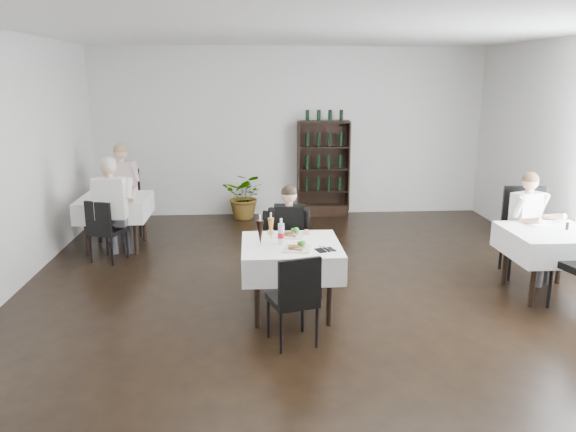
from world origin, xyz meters
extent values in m
plane|color=black|center=(0.00, 0.00, 0.00)|extent=(9.00, 9.00, 0.00)
plane|color=white|center=(0.00, 0.00, 3.00)|extent=(9.00, 9.00, 0.00)
plane|color=silver|center=(0.00, 4.50, 1.50)|extent=(7.00, 0.00, 7.00)
cube|color=black|center=(0.60, 4.32, 0.10)|extent=(0.90, 0.28, 0.20)
cylinder|color=black|center=(-0.67, -0.36, 0.35)|extent=(0.06, 0.06, 0.71)
cylinder|color=black|center=(-0.67, 0.36, 0.35)|extent=(0.06, 0.06, 0.71)
cylinder|color=black|center=(0.07, -0.36, 0.35)|extent=(0.06, 0.06, 0.71)
cylinder|color=black|center=(0.07, 0.36, 0.35)|extent=(0.06, 0.06, 0.71)
cube|color=black|center=(-0.30, 0.00, 0.73)|extent=(0.85, 0.85, 0.04)
cube|color=white|center=(-0.30, 0.00, 0.62)|extent=(1.03, 1.03, 0.30)
cylinder|color=black|center=(-3.04, 2.16, 0.35)|extent=(0.06, 0.06, 0.71)
cylinder|color=black|center=(-3.04, 2.84, 0.35)|extent=(0.06, 0.06, 0.71)
cylinder|color=black|center=(-2.36, 2.16, 0.35)|extent=(0.06, 0.06, 0.71)
cylinder|color=black|center=(-2.36, 2.84, 0.35)|extent=(0.06, 0.06, 0.71)
cube|color=black|center=(-2.70, 2.50, 0.73)|extent=(0.80, 0.80, 0.04)
cube|color=white|center=(-2.70, 2.50, 0.62)|extent=(0.98, 0.98, 0.30)
cylinder|color=black|center=(2.36, -0.04, 0.35)|extent=(0.06, 0.06, 0.71)
cylinder|color=black|center=(2.36, 0.64, 0.35)|extent=(0.06, 0.06, 0.71)
cylinder|color=black|center=(3.04, 0.64, 0.35)|extent=(0.06, 0.06, 0.71)
cube|color=black|center=(2.70, 0.30, 0.73)|extent=(0.80, 0.80, 0.04)
cube|color=white|center=(2.70, 0.30, 0.62)|extent=(0.98, 0.98, 0.30)
imported|color=#2C5F20|center=(-0.81, 4.16, 0.42)|extent=(0.90, 0.83, 0.83)
cylinder|color=black|center=(-0.67, 0.64, 0.20)|extent=(0.03, 0.03, 0.41)
cylinder|color=black|center=(-0.54, 0.97, 0.20)|extent=(0.03, 0.03, 0.41)
cylinder|color=black|center=(-0.34, 0.51, 0.20)|extent=(0.03, 0.03, 0.41)
cylinder|color=black|center=(-0.21, 0.84, 0.20)|extent=(0.03, 0.03, 0.41)
cube|color=black|center=(-0.44, 0.74, 0.43)|extent=(0.53, 0.53, 0.06)
cube|color=black|center=(-0.37, 0.91, 0.67)|extent=(0.40, 0.19, 0.44)
cylinder|color=black|center=(-0.22, -0.50, 0.20)|extent=(0.03, 0.03, 0.41)
cylinder|color=black|center=(-0.12, -0.84, 0.20)|extent=(0.03, 0.03, 0.41)
cylinder|color=black|center=(-0.56, -0.60, 0.20)|extent=(0.03, 0.03, 0.41)
cylinder|color=black|center=(-0.46, -0.94, 0.20)|extent=(0.03, 0.03, 0.41)
cube|color=black|center=(-0.34, -0.72, 0.44)|extent=(0.51, 0.51, 0.06)
cube|color=black|center=(-0.29, -0.90, 0.68)|extent=(0.40, 0.16, 0.44)
cylinder|color=black|center=(-2.87, 3.00, 0.23)|extent=(0.04, 0.04, 0.47)
cylinder|color=black|center=(-2.94, 3.40, 0.23)|extent=(0.04, 0.04, 0.47)
cylinder|color=black|center=(-2.47, 3.07, 0.23)|extent=(0.04, 0.04, 0.47)
cylinder|color=black|center=(-2.54, 3.47, 0.23)|extent=(0.04, 0.04, 0.47)
cube|color=black|center=(-2.71, 3.24, 0.50)|extent=(0.54, 0.54, 0.07)
cube|color=black|center=(-2.74, 3.45, 0.77)|extent=(0.47, 0.13, 0.51)
cylinder|color=black|center=(-2.45, 2.00, 0.20)|extent=(0.03, 0.03, 0.40)
cylinder|color=black|center=(-2.58, 1.68, 0.20)|extent=(0.03, 0.03, 0.40)
cylinder|color=black|center=(-2.76, 2.14, 0.20)|extent=(0.03, 0.03, 0.40)
cylinder|color=black|center=(-2.90, 1.82, 0.20)|extent=(0.03, 0.03, 0.40)
cube|color=black|center=(-2.67, 1.91, 0.42)|extent=(0.52, 0.52, 0.06)
cube|color=black|center=(-2.75, 1.75, 0.65)|extent=(0.38, 0.20, 0.43)
cylinder|color=black|center=(2.48, 0.76, 0.26)|extent=(0.04, 0.04, 0.51)
cylinder|color=black|center=(2.56, 1.20, 0.26)|extent=(0.04, 0.04, 0.51)
cylinder|color=black|center=(2.91, 0.68, 0.26)|extent=(0.04, 0.04, 0.51)
cylinder|color=black|center=(3.00, 1.12, 0.26)|extent=(0.04, 0.04, 0.51)
cube|color=black|center=(2.74, 0.94, 0.54)|extent=(0.60, 0.60, 0.08)
cube|color=black|center=(2.78, 1.17, 0.84)|extent=(0.51, 0.15, 0.55)
cylinder|color=black|center=(2.53, -0.08, 0.25)|extent=(0.04, 0.04, 0.51)
cube|color=#414148|center=(-0.37, 0.54, 0.49)|extent=(0.15, 0.38, 0.12)
cylinder|color=#414148|center=(-0.39, 0.38, 0.22)|extent=(0.10, 0.10, 0.43)
cube|color=#414148|center=(-0.20, 0.52, 0.49)|extent=(0.15, 0.38, 0.12)
cylinder|color=#414148|center=(-0.21, 0.36, 0.22)|extent=(0.10, 0.10, 0.43)
cube|color=black|center=(-0.27, 0.69, 0.78)|extent=(0.37, 0.22, 0.48)
cylinder|color=tan|center=(-0.49, 0.48, 0.77)|extent=(0.09, 0.28, 0.14)
cylinder|color=tan|center=(-0.09, 0.44, 0.77)|extent=(0.09, 0.28, 0.14)
sphere|color=tan|center=(-0.27, 0.68, 1.15)|extent=(0.18, 0.18, 0.18)
sphere|color=black|center=(-0.27, 0.68, 1.18)|extent=(0.18, 0.18, 0.18)
cube|color=#414148|center=(-2.85, 3.04, 0.57)|extent=(0.19, 0.44, 0.14)
cylinder|color=#414148|center=(-2.87, 2.86, 0.25)|extent=(0.11, 0.11, 0.50)
cube|color=#414148|center=(-2.65, 3.02, 0.57)|extent=(0.19, 0.44, 0.14)
cylinder|color=#414148|center=(-2.67, 2.84, 0.25)|extent=(0.11, 0.11, 0.50)
cube|color=beige|center=(-2.73, 3.22, 0.90)|extent=(0.43, 0.27, 0.56)
cylinder|color=tan|center=(-2.99, 2.98, 0.88)|extent=(0.12, 0.32, 0.16)
cylinder|color=tan|center=(-2.53, 2.92, 0.88)|extent=(0.12, 0.32, 0.16)
sphere|color=tan|center=(-2.73, 3.20, 1.33)|extent=(0.21, 0.21, 0.21)
sphere|color=olive|center=(-2.73, 3.20, 1.36)|extent=(0.21, 0.21, 0.21)
cube|color=#414148|center=(-2.48, 2.04, 0.56)|extent=(0.15, 0.42, 0.14)
cylinder|color=#414148|center=(-2.48, 2.22, 0.25)|extent=(0.11, 0.11, 0.49)
cube|color=#414148|center=(-2.69, 2.04, 0.56)|extent=(0.15, 0.42, 0.14)
cylinder|color=#414148|center=(-2.68, 2.22, 0.25)|extent=(0.11, 0.11, 0.49)
cube|color=silver|center=(-2.59, 1.85, 0.89)|extent=(0.41, 0.23, 0.55)
cylinder|color=tan|center=(-2.35, 2.11, 0.87)|extent=(0.09, 0.31, 0.16)
cylinder|color=tan|center=(-2.81, 2.12, 0.87)|extent=(0.09, 0.31, 0.16)
sphere|color=tan|center=(-2.59, 1.87, 1.32)|extent=(0.21, 0.21, 0.21)
sphere|color=beige|center=(-2.59, 1.87, 1.35)|extent=(0.21, 0.21, 0.21)
cube|color=#414148|center=(2.67, 0.71, 0.52)|extent=(0.28, 0.41, 0.13)
cylinder|color=#414148|center=(2.74, 0.55, 0.23)|extent=(0.10, 0.10, 0.46)
cube|color=#414148|center=(2.85, 0.78, 0.52)|extent=(0.28, 0.41, 0.13)
cylinder|color=#414148|center=(2.91, 0.63, 0.23)|extent=(0.10, 0.10, 0.46)
cube|color=silver|center=(2.69, 0.91, 0.83)|extent=(0.43, 0.34, 0.51)
cylinder|color=tan|center=(2.59, 0.59, 0.81)|extent=(0.19, 0.30, 0.14)
cylinder|color=tan|center=(2.99, 0.77, 0.81)|extent=(0.19, 0.30, 0.14)
sphere|color=tan|center=(2.70, 0.89, 1.23)|extent=(0.20, 0.20, 0.20)
sphere|color=brown|center=(2.70, 0.89, 1.25)|extent=(0.20, 0.20, 0.20)
cube|color=white|center=(-0.28, 0.29, 0.78)|extent=(0.33, 0.33, 0.02)
cube|color=#512F17|center=(-0.32, 0.27, 0.80)|extent=(0.11, 0.09, 0.03)
sphere|color=#347D21|center=(-0.22, 0.33, 0.82)|extent=(0.07, 0.07, 0.07)
cube|color=olive|center=(-0.26, 0.22, 0.80)|extent=(0.13, 0.12, 0.02)
cube|color=white|center=(-0.26, -0.21, 0.78)|extent=(0.32, 0.32, 0.02)
cube|color=#512F17|center=(-0.29, -0.23, 0.80)|extent=(0.11, 0.09, 0.03)
sphere|color=#347D21|center=(-0.19, -0.17, 0.82)|extent=(0.06, 0.06, 0.06)
cube|color=olive|center=(-0.23, -0.28, 0.80)|extent=(0.12, 0.11, 0.02)
cone|color=black|center=(-0.62, -0.06, 0.91)|extent=(0.08, 0.08, 0.27)
cylinder|color=silver|center=(-0.62, -0.06, 1.07)|extent=(0.02, 0.02, 0.07)
cone|color=#B37C2E|center=(-0.50, 0.14, 0.89)|extent=(0.07, 0.07, 0.25)
cylinder|color=silver|center=(-0.50, 0.14, 1.05)|extent=(0.02, 0.02, 0.06)
cylinder|color=silver|center=(-0.40, -0.01, 0.88)|extent=(0.07, 0.07, 0.22)
cylinder|color=red|center=(-0.40, -0.01, 0.86)|extent=(0.07, 0.07, 0.06)
cylinder|color=silver|center=(-0.40, -0.01, 1.02)|extent=(0.03, 0.03, 0.06)
cube|color=black|center=(0.03, -0.25, 0.77)|extent=(0.22, 0.19, 0.01)
cylinder|color=silver|center=(0.01, -0.25, 0.78)|extent=(0.07, 0.20, 0.01)
cylinder|color=silver|center=(0.05, -0.25, 0.78)|extent=(0.08, 0.20, 0.01)
cylinder|color=black|center=(2.90, 0.34, 0.81)|extent=(0.04, 0.04, 0.09)
camera|label=1|loc=(-0.71, -5.63, 2.48)|focal=35.00mm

